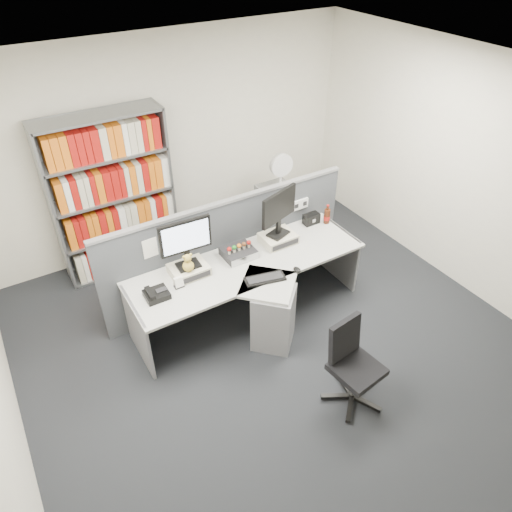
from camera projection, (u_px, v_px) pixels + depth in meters
ground at (289, 359)px, 4.93m from camera, size 5.50×5.50×0.00m
room_shell at (298, 211)px, 3.85m from camera, size 5.04×5.54×2.72m
partition at (229, 248)px, 5.40m from camera, size 3.00×0.08×1.27m
desk at (259, 293)px, 5.06m from camera, size 2.60×1.20×0.72m
monitor_riser_left at (189, 270)px, 4.88m from camera, size 0.38×0.31×0.10m
monitor_riser_right at (278, 238)px, 5.34m from camera, size 0.38×0.31×0.10m
monitor_left at (186, 240)px, 4.66m from camera, size 0.53×0.18×0.54m
monitor_right at (279, 210)px, 5.12m from camera, size 0.51×0.23×0.54m
desktop_pc at (239, 253)px, 5.13m from camera, size 0.33×0.30×0.09m
figurines at (239, 246)px, 5.06m from camera, size 0.29×0.05×0.09m
keyboard at (265, 279)px, 4.82m from camera, size 0.44×0.25×0.03m
mouse at (297, 270)px, 4.93m from camera, size 0.06×0.10×0.04m
desk_phone at (156, 294)px, 4.60m from camera, size 0.23×0.21×0.10m
desk_calendar at (179, 283)px, 4.71m from camera, size 0.10×0.07×0.12m
plush_toy at (188, 264)px, 4.74m from camera, size 0.12×0.12×0.20m
speaker at (311, 219)px, 5.64m from camera, size 0.19×0.11×0.13m
cola_bottle at (327, 216)px, 5.63m from camera, size 0.07×0.07×0.24m
shelving_unit at (113, 199)px, 5.64m from camera, size 1.41×0.40×2.00m
filing_cabinet at (279, 212)px, 6.58m from camera, size 0.45×0.61×0.70m
desk_fan at (281, 168)px, 6.17m from camera, size 0.31×0.18×0.52m
office_chair at (352, 362)px, 4.30m from camera, size 0.56×0.57×0.86m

